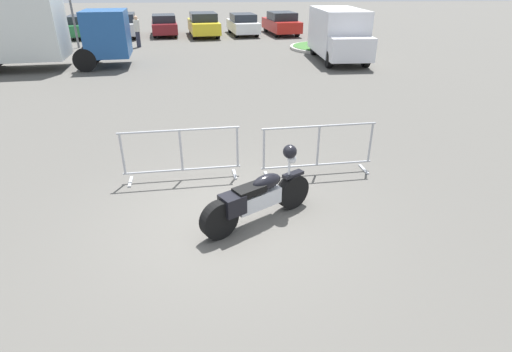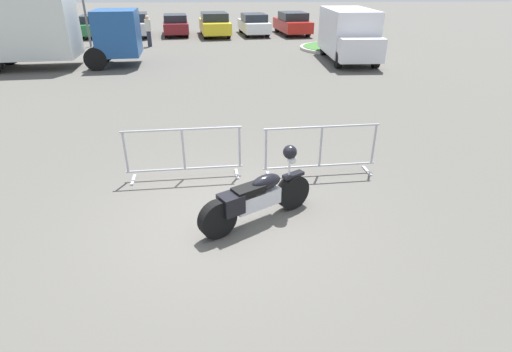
# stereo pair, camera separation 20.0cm
# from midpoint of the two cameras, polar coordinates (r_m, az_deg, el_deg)

# --- Properties ---
(ground_plane) EXTENTS (120.00, 120.00, 0.00)m
(ground_plane) POSITION_cam_midpoint_polar(r_m,az_deg,el_deg) (6.88, -3.25, -6.19)
(ground_plane) COLOR #54514C
(motorcycle) EXTENTS (1.92, 1.30, 1.22)m
(motorcycle) POSITION_cam_midpoint_polar(r_m,az_deg,el_deg) (6.59, 1.05, -3.00)
(motorcycle) COLOR black
(motorcycle) RESTS_ON ground
(crowd_barrier_near) EXTENTS (2.35, 0.60, 1.07)m
(crowd_barrier_near) POSITION_cam_midpoint_polar(r_m,az_deg,el_deg) (8.10, -9.60, 3.29)
(crowd_barrier_near) COLOR #9EA0A5
(crowd_barrier_near) RESTS_ON ground
(crowd_barrier_far) EXTENTS (2.35, 0.60, 1.07)m
(crowd_barrier_far) POSITION_cam_midpoint_polar(r_m,az_deg,el_deg) (8.25, 9.88, 3.70)
(crowd_barrier_far) COLOR #9EA0A5
(crowd_barrier_far) RESTS_ON ground
(box_truck) EXTENTS (7.90, 3.07, 2.98)m
(box_truck) POSITION_cam_midpoint_polar(r_m,az_deg,el_deg) (20.58, -28.76, 17.90)
(box_truck) COLOR silver
(box_truck) RESTS_ON ground
(delivery_van) EXTENTS (2.02, 5.01, 2.31)m
(delivery_van) POSITION_cam_midpoint_polar(r_m,az_deg,el_deg) (20.61, 13.37, 19.20)
(delivery_van) COLOR silver
(delivery_van) RESTS_ON ground
(parked_car_green) EXTENTS (2.16, 4.18, 1.36)m
(parked_car_green) POSITION_cam_midpoint_polar(r_m,az_deg,el_deg) (30.43, -21.88, 19.31)
(parked_car_green) COLOR #236B38
(parked_car_green) RESTS_ON ground
(parked_car_silver) EXTENTS (2.35, 4.56, 1.48)m
(parked_car_silver) POSITION_cam_midpoint_polar(r_m,az_deg,el_deg) (29.71, -16.74, 20.02)
(parked_car_silver) COLOR #B7BABF
(parked_car_silver) RESTS_ON ground
(parked_car_maroon) EXTENTS (2.14, 4.14, 1.34)m
(parked_car_maroon) POSITION_cam_midpoint_polar(r_m,az_deg,el_deg) (29.65, -11.19, 20.45)
(parked_car_maroon) COLOR maroon
(parked_car_maroon) RESTS_ON ground
(parked_car_yellow) EXTENTS (2.38, 4.62, 1.50)m
(parked_car_yellow) POSITION_cam_midpoint_polar(r_m,az_deg,el_deg) (28.84, -5.74, 20.78)
(parked_car_yellow) COLOR yellow
(parked_car_yellow) RESTS_ON ground
(parked_car_white) EXTENTS (2.19, 4.24, 1.38)m
(parked_car_white) POSITION_cam_midpoint_polar(r_m,az_deg,el_deg) (29.30, -0.11, 20.88)
(parked_car_white) COLOR white
(parked_car_white) RESTS_ON ground
(parked_car_red) EXTENTS (2.32, 4.50, 1.46)m
(parked_car_red) POSITION_cam_midpoint_polar(r_m,az_deg,el_deg) (29.58, 5.42, 20.91)
(parked_car_red) COLOR #B21E19
(parked_car_red) RESTS_ON ground
(pedestrian) EXTENTS (0.48, 0.48, 1.69)m
(pedestrian) POSITION_cam_midpoint_polar(r_m,az_deg,el_deg) (25.00, -14.90, 19.53)
(pedestrian) COLOR #262838
(pedestrian) RESTS_ON ground
(planter_island) EXTENTS (4.02, 4.02, 1.05)m
(planter_island) POSITION_cam_midpoint_polar(r_m,az_deg,el_deg) (23.74, 12.00, 17.89)
(planter_island) COLOR #ADA89E
(planter_island) RESTS_ON ground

